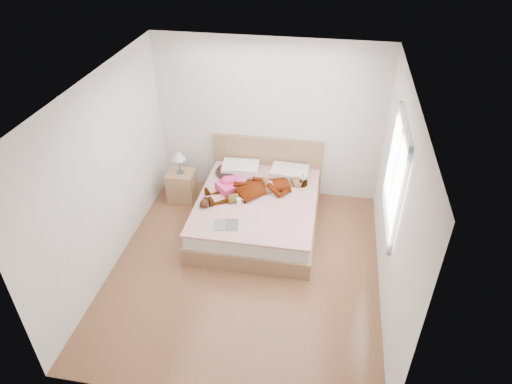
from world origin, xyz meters
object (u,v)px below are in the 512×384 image
coffee_mug (239,201)px  plush_toy (205,203)px  towel (230,185)px  bed (258,208)px  phone (232,164)px  woman (259,185)px  nightstand (182,184)px  magazine (225,225)px

coffee_mug → plush_toy: size_ratio=0.54×
towel → coffee_mug: (0.21, -0.34, -0.04)m
bed → towel: size_ratio=4.21×
phone → bed: size_ratio=0.05×
phone → bed: 0.84m
woman → phone: (-0.50, 0.40, 0.09)m
phone → nightstand: 0.94m
towel → plush_toy: 0.56m
coffee_mug → nightstand: bearing=149.4°
phone → towel: (0.06, -0.41, -0.12)m
woman → coffee_mug: size_ratio=14.17×
towel → nightstand: nightstand is taller
woman → plush_toy: 0.87m
woman → towel: (-0.44, -0.01, -0.03)m
woman → plush_toy: woman is taller
bed → plush_toy: (-0.72, -0.39, 0.30)m
towel → nightstand: size_ratio=0.54×
magazine → plush_toy: size_ratio=2.01×
woman → nightstand: bearing=-130.2°
woman → plush_toy: bearing=-82.1°
nightstand → woman: bearing=-12.7°
magazine → nightstand: (-1.02, 1.20, -0.22)m
bed → woman: bearing=94.5°
plush_toy → nightstand: bearing=128.0°
magazine → woman: bearing=70.8°
towel → plush_toy: (-0.27, -0.49, -0.02)m
phone → nightstand: nightstand is taller
bed → magazine: size_ratio=4.87×
plush_toy → phone: bearing=77.0°
woman → nightstand: 1.41m
phone → coffee_mug: phone is taller
woman → magazine: size_ratio=3.78×
woman → magazine: (-0.31, -0.90, -0.10)m
phone → coffee_mug: 0.82m
towel → plush_toy: towel is taller
bed → nightstand: bed is taller
magazine → coffee_mug: (0.08, 0.54, 0.03)m
coffee_mug → bed: bearing=45.3°
towel → nightstand: 0.99m
towel → nightstand: (-0.90, 0.31, -0.29)m
bed → nightstand: 1.41m
woman → towel: bearing=-115.8°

